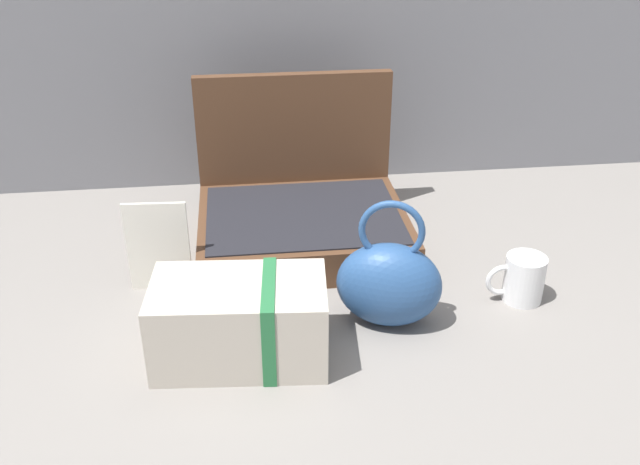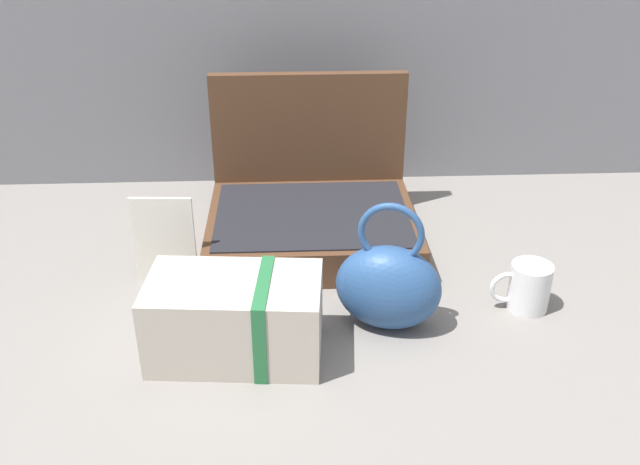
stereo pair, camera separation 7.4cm
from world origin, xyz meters
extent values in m
plane|color=slate|center=(0.00, 0.00, 0.00)|extent=(6.00, 6.00, 0.00)
cube|color=#4C301E|center=(-0.01, 0.22, 0.03)|extent=(0.41, 0.32, 0.07)
cube|color=black|center=(-0.01, 0.22, 0.07)|extent=(0.37, 0.29, 0.00)
cube|color=#4C301E|center=(-0.01, 0.39, 0.15)|extent=(0.41, 0.02, 0.30)
ellipsoid|color=#284C7F|center=(0.10, -0.06, 0.07)|extent=(0.19, 0.15, 0.15)
torus|color=#284C7F|center=(0.10, -0.06, 0.17)|extent=(0.10, 0.04, 0.10)
cube|color=#B2A899|center=(-0.14, -0.12, 0.06)|extent=(0.27, 0.17, 0.13)
cube|color=#236638|center=(-0.09, -0.12, 0.06)|extent=(0.03, 0.15, 0.13)
cylinder|color=silver|center=(0.35, -0.02, 0.04)|extent=(0.07, 0.07, 0.08)
torus|color=silver|center=(0.31, -0.02, 0.04)|extent=(0.06, 0.01, 0.06)
cube|color=silver|center=(-0.27, 0.10, 0.08)|extent=(0.11, 0.01, 0.17)
camera|label=1|loc=(-0.12, -1.00, 0.69)|focal=39.55mm
camera|label=2|loc=(-0.05, -1.01, 0.69)|focal=39.55mm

